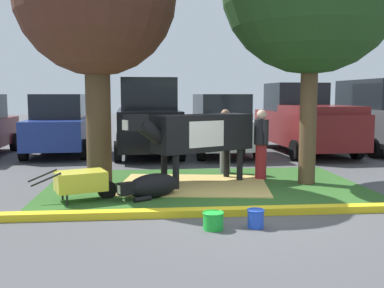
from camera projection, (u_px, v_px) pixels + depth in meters
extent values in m
plane|color=#4C4C4F|center=(250.00, 210.00, 7.77)|extent=(80.00, 80.00, 0.00)
cube|color=#2D5B23|center=(205.00, 186.00, 9.78)|extent=(6.85, 4.43, 0.02)
cube|color=yellow|center=(222.00, 212.00, 7.43)|extent=(8.05, 0.24, 0.12)
cube|color=tan|center=(193.00, 185.00, 9.81)|extent=(3.51, 2.84, 0.04)
cylinder|color=#4C3823|center=(99.00, 120.00, 9.75)|extent=(0.54, 0.54, 2.92)
cylinder|color=brown|center=(308.00, 117.00, 9.86)|extent=(0.37, 0.37, 3.03)
cube|color=black|center=(203.00, 133.00, 9.90)|extent=(2.36, 1.71, 0.80)
cube|color=white|center=(197.00, 133.00, 9.82)|extent=(1.13, 1.06, 0.56)
cylinder|color=black|center=(150.00, 131.00, 9.16)|extent=(0.71, 0.58, 0.58)
cube|color=black|center=(136.00, 123.00, 8.96)|extent=(0.51, 0.44, 0.32)
cube|color=white|center=(127.00, 125.00, 8.86)|extent=(0.20, 0.23, 0.20)
cylinder|color=black|center=(176.00, 173.00, 9.31)|extent=(0.14, 0.14, 0.76)
cylinder|color=black|center=(164.00, 169.00, 9.72)|extent=(0.14, 0.14, 0.76)
cylinder|color=black|center=(240.00, 165.00, 10.26)|extent=(0.14, 0.14, 0.76)
cylinder|color=black|center=(227.00, 163.00, 10.67)|extent=(0.14, 0.14, 0.76)
cylinder|color=black|center=(244.00, 141.00, 10.59)|extent=(0.06, 0.06, 0.70)
ellipsoid|color=black|center=(153.00, 186.00, 8.66)|extent=(1.19, 0.98, 0.48)
cube|color=black|center=(126.00, 189.00, 8.30)|extent=(0.34, 0.32, 0.22)
cube|color=silver|center=(120.00, 190.00, 8.22)|extent=(0.10, 0.12, 0.16)
cylinder|color=black|center=(143.00, 199.00, 8.32)|extent=(0.35, 0.27, 0.10)
cylinder|color=maroon|center=(261.00, 162.00, 10.47)|extent=(0.26, 0.26, 0.85)
cylinder|color=black|center=(261.00, 132.00, 10.39)|extent=(0.34, 0.34, 0.58)
sphere|color=beige|center=(262.00, 115.00, 10.35)|extent=(0.23, 0.23, 0.23)
cylinder|color=black|center=(265.00, 132.00, 10.18)|extent=(0.09, 0.09, 0.55)
cylinder|color=black|center=(258.00, 130.00, 10.60)|extent=(0.09, 0.09, 0.55)
cylinder|color=slate|center=(225.00, 157.00, 11.33)|extent=(0.26, 0.26, 0.84)
cylinder|color=slate|center=(225.00, 130.00, 11.25)|extent=(0.34, 0.34, 0.58)
sphere|color=#8C664C|center=(225.00, 114.00, 11.21)|extent=(0.23, 0.23, 0.23)
cylinder|color=slate|center=(233.00, 129.00, 11.13)|extent=(0.09, 0.09, 0.55)
cylinder|color=slate|center=(218.00, 128.00, 11.37)|extent=(0.09, 0.09, 0.55)
cube|color=gold|center=(81.00, 181.00, 8.32)|extent=(1.05, 0.88, 0.36)
cylinder|color=black|center=(107.00, 190.00, 8.57)|extent=(0.37, 0.22, 0.36)
cylinder|color=black|center=(63.00, 195.00, 8.42)|extent=(0.04, 0.04, 0.24)
cylinder|color=black|center=(67.00, 200.00, 8.02)|extent=(0.04, 0.04, 0.24)
cylinder|color=black|center=(42.00, 175.00, 8.22)|extent=(0.51, 0.23, 0.23)
cylinder|color=black|center=(46.00, 179.00, 7.83)|extent=(0.51, 0.23, 0.23)
cylinder|color=green|center=(213.00, 221.00, 6.64)|extent=(0.30, 0.30, 0.25)
torus|color=green|center=(213.00, 213.00, 6.63)|extent=(0.33, 0.33, 0.02)
cylinder|color=blue|center=(256.00, 219.00, 6.72)|extent=(0.24, 0.24, 0.27)
torus|color=blue|center=(256.00, 210.00, 6.71)|extent=(0.27, 0.27, 0.02)
cylinder|color=black|center=(15.00, 142.00, 15.91)|extent=(0.25, 0.65, 0.64)
cube|color=navy|center=(60.00, 131.00, 15.03)|extent=(2.01, 4.48, 0.90)
cube|color=black|center=(60.00, 106.00, 14.94)|extent=(1.69, 2.28, 0.80)
cylinder|color=black|center=(41.00, 141.00, 16.36)|extent=(0.25, 0.65, 0.64)
cylinder|color=black|center=(91.00, 140.00, 16.62)|extent=(0.25, 0.65, 0.64)
cylinder|color=black|center=(23.00, 150.00, 13.55)|extent=(0.25, 0.65, 0.64)
cylinder|color=black|center=(84.00, 149.00, 13.81)|extent=(0.25, 0.65, 0.64)
cube|color=black|center=(147.00, 127.00, 14.81)|extent=(2.12, 4.69, 1.20)
cube|color=black|center=(147.00, 94.00, 14.69)|extent=(1.83, 3.28, 1.00)
cylinder|color=black|center=(120.00, 141.00, 16.21)|extent=(0.25, 0.65, 0.64)
cylinder|color=black|center=(172.00, 140.00, 16.48)|extent=(0.25, 0.65, 0.64)
cylinder|color=black|center=(118.00, 152.00, 13.27)|extent=(0.25, 0.65, 0.64)
cylinder|color=black|center=(181.00, 150.00, 13.54)|extent=(0.25, 0.65, 0.64)
cube|color=silver|center=(221.00, 131.00, 15.04)|extent=(2.01, 4.48, 0.90)
cube|color=black|center=(221.00, 106.00, 14.95)|extent=(1.69, 2.28, 0.80)
cylinder|color=black|center=(189.00, 141.00, 16.37)|extent=(0.25, 0.65, 0.64)
cylinder|color=black|center=(236.00, 140.00, 16.63)|extent=(0.25, 0.65, 0.64)
cylinder|color=black|center=(201.00, 150.00, 13.56)|extent=(0.25, 0.65, 0.64)
cylinder|color=black|center=(259.00, 149.00, 13.81)|extent=(0.25, 0.65, 0.64)
cube|color=maroon|center=(305.00, 128.00, 15.40)|extent=(2.26, 5.49, 1.10)
cube|color=black|center=(295.00, 97.00, 16.22)|extent=(1.93, 1.89, 1.00)
cube|color=maroon|center=(320.00, 109.00, 14.13)|extent=(2.03, 2.79, 0.24)
cylinder|color=black|center=(262.00, 139.00, 17.05)|extent=(0.25, 0.65, 0.64)
cylinder|color=black|center=(311.00, 138.00, 17.33)|extent=(0.25, 0.65, 0.64)
cylinder|color=black|center=(296.00, 150.00, 13.59)|extent=(0.25, 0.65, 0.64)
cylinder|color=black|center=(357.00, 149.00, 13.88)|extent=(0.25, 0.65, 0.64)
cube|color=#4C5156|center=(377.00, 126.00, 15.67)|extent=(2.12, 4.69, 1.20)
cube|color=black|center=(379.00, 94.00, 15.55)|extent=(1.83, 3.28, 1.00)
cylinder|color=black|center=(332.00, 139.00, 17.07)|extent=(0.25, 0.65, 0.64)
cylinder|color=black|center=(378.00, 138.00, 17.34)|extent=(0.25, 0.65, 0.64)
cylinder|color=black|center=(375.00, 148.00, 14.13)|extent=(0.25, 0.65, 0.64)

